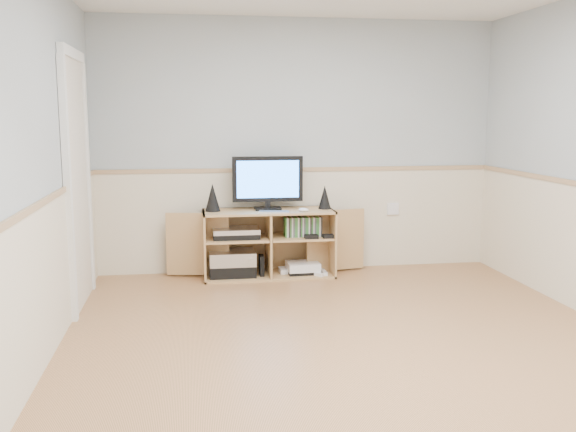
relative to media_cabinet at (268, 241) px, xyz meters
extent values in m
cube|color=tan|center=(0.33, -2.04, -0.34)|extent=(4.00, 4.50, 0.02)
cube|color=#9DA6AA|center=(-1.68, -2.04, 0.92)|extent=(0.02, 4.50, 2.50)
cube|color=#9DA6AA|center=(0.33, 0.22, 0.92)|extent=(4.00, 0.02, 2.50)
cube|color=#9DA6AA|center=(0.33, -4.30, 0.92)|extent=(4.00, 0.02, 2.50)
cube|color=beige|center=(0.33, 0.20, 0.17)|extent=(4.00, 0.01, 1.00)
cube|color=tan|center=(0.33, 0.20, 0.69)|extent=(4.00, 0.02, 0.04)
cube|color=silver|center=(-1.65, -0.74, 0.67)|extent=(0.03, 0.82, 2.00)
cube|color=tan|center=(0.00, -0.06, -0.32)|extent=(1.26, 0.47, 0.02)
cube|color=tan|center=(0.00, -0.06, 0.31)|extent=(1.26, 0.47, 0.02)
cube|color=tan|center=(-0.62, -0.06, -0.01)|extent=(0.02, 0.47, 0.65)
cube|color=tan|center=(0.62, -0.06, -0.01)|extent=(0.02, 0.47, 0.65)
cube|color=tan|center=(0.00, 0.17, -0.01)|extent=(1.26, 0.02, 0.65)
cube|color=tan|center=(0.00, -0.06, -0.01)|extent=(0.02, 0.45, 0.61)
cube|color=tan|center=(-0.32, -0.06, 0.05)|extent=(0.60, 0.43, 0.02)
cube|color=tan|center=(0.32, -0.06, 0.05)|extent=(0.60, 0.43, 0.02)
cube|color=tan|center=(-0.68, 0.01, -0.01)|extent=(0.60, 0.12, 0.61)
cube|color=tan|center=(0.68, 0.01, -0.01)|extent=(0.60, 0.12, 0.61)
cube|color=black|center=(0.00, -0.01, 0.33)|extent=(0.25, 0.18, 0.02)
cube|color=black|center=(0.00, -0.01, 0.37)|extent=(0.05, 0.04, 0.06)
cube|color=black|center=(0.00, -0.01, 0.62)|extent=(0.68, 0.05, 0.44)
cube|color=#2E7AF3|center=(0.00, -0.03, 0.62)|extent=(0.60, 0.01, 0.36)
cone|color=black|center=(-0.53, -0.04, 0.45)|extent=(0.14, 0.14, 0.27)
cone|color=black|center=(0.56, -0.04, 0.43)|extent=(0.12, 0.12, 0.23)
cube|color=silver|center=(0.04, -0.20, 0.32)|extent=(0.30, 0.17, 0.01)
ellipsoid|color=white|center=(0.32, -0.20, 0.34)|extent=(0.11, 0.10, 0.04)
cube|color=black|center=(-0.36, -0.06, -0.26)|extent=(0.44, 0.33, 0.11)
cube|color=silver|center=(-0.36, -0.06, -0.14)|extent=(0.44, 0.33, 0.13)
cube|color=black|center=(-0.32, -0.06, 0.08)|extent=(0.44, 0.31, 0.05)
cube|color=silver|center=(-0.32, -0.06, 0.13)|extent=(0.44, 0.31, 0.05)
cube|color=black|center=(-0.08, -0.11, -0.21)|extent=(0.04, 0.14, 0.20)
cube|color=white|center=(0.22, -0.03, -0.29)|extent=(0.22, 0.17, 0.05)
cube|color=black|center=(0.34, -0.08, -0.30)|extent=(0.31, 0.25, 0.03)
cube|color=white|center=(0.34, -0.08, -0.24)|extent=(0.32, 0.27, 0.08)
cube|color=white|center=(0.54, -0.16, -0.30)|extent=(0.04, 0.14, 0.03)
cube|color=white|center=(0.52, 0.00, -0.30)|extent=(0.09, 0.15, 0.03)
cube|color=#3F8C3F|center=(0.34, -0.08, 0.15)|extent=(0.36, 0.14, 0.19)
cube|color=white|center=(1.33, 0.19, 0.27)|extent=(0.12, 0.03, 0.12)
camera|label=1|loc=(-0.74, -6.13, 1.23)|focal=40.00mm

